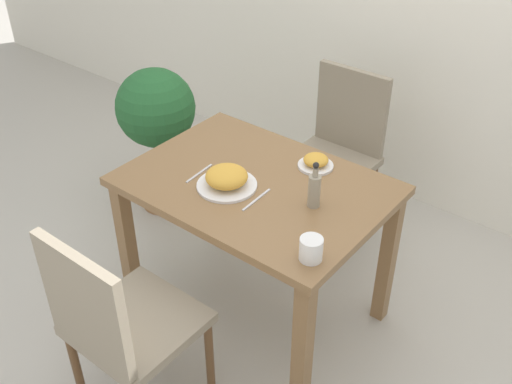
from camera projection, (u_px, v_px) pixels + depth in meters
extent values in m
plane|color=#B7B2A8|center=(256.00, 308.00, 2.86)|extent=(16.00, 16.00, 0.00)
cube|color=olive|center=(256.00, 186.00, 2.46)|extent=(1.06, 0.76, 0.04)
cube|color=olive|center=(128.00, 247.00, 2.70)|extent=(0.06, 0.06, 0.69)
cube|color=olive|center=(302.00, 351.00, 2.21)|extent=(0.06, 0.06, 0.69)
cube|color=olive|center=(223.00, 184.00, 3.12)|extent=(0.06, 0.06, 0.69)
cube|color=olive|center=(387.00, 259.00, 2.63)|extent=(0.06, 0.06, 0.69)
cube|color=gray|center=(138.00, 323.00, 2.19)|extent=(0.42, 0.42, 0.04)
cube|color=gray|center=(85.00, 306.00, 1.93)|extent=(0.40, 0.04, 0.44)
cylinder|color=brown|center=(210.00, 359.00, 2.35)|extent=(0.03, 0.03, 0.42)
cylinder|color=brown|center=(147.00, 317.00, 2.53)|extent=(0.03, 0.03, 0.42)
cylinder|color=brown|center=(77.00, 371.00, 2.30)|extent=(0.03, 0.03, 0.42)
cube|color=gray|center=(328.00, 164.00, 3.10)|extent=(0.42, 0.42, 0.04)
cube|color=gray|center=(352.00, 109.00, 3.09)|extent=(0.40, 0.04, 0.44)
cylinder|color=brown|center=(279.00, 204.00, 3.21)|extent=(0.03, 0.03, 0.42)
cylinder|color=brown|center=(336.00, 229.00, 3.02)|extent=(0.03, 0.03, 0.42)
cylinder|color=brown|center=(316.00, 175.00, 3.44)|extent=(0.03, 0.03, 0.42)
cylinder|color=brown|center=(371.00, 197.00, 3.25)|extent=(0.03, 0.03, 0.42)
cylinder|color=white|center=(227.00, 185.00, 2.41)|extent=(0.25, 0.25, 0.01)
ellipsoid|color=gold|center=(227.00, 176.00, 2.39)|extent=(0.17, 0.17, 0.07)
cylinder|color=white|center=(316.00, 166.00, 2.54)|extent=(0.15, 0.15, 0.01)
ellipsoid|color=gold|center=(316.00, 160.00, 2.52)|extent=(0.11, 0.11, 0.05)
cylinder|color=white|center=(311.00, 249.00, 2.03)|extent=(0.08, 0.08, 0.09)
cylinder|color=gray|center=(314.00, 191.00, 2.27)|extent=(0.05, 0.05, 0.13)
cylinder|color=gray|center=(316.00, 172.00, 2.22)|extent=(0.02, 0.02, 0.04)
sphere|color=black|center=(316.00, 165.00, 2.21)|extent=(0.02, 0.02, 0.02)
cube|color=silver|center=(199.00, 173.00, 2.49)|extent=(0.02, 0.17, 0.00)
cube|color=silver|center=(257.00, 200.00, 2.34)|extent=(0.02, 0.18, 0.00)
cylinder|color=brown|center=(163.00, 183.00, 3.49)|extent=(0.26, 0.26, 0.28)
cylinder|color=brown|center=(160.00, 153.00, 3.38)|extent=(0.05, 0.05, 0.13)
sphere|color=#235B2D|center=(155.00, 108.00, 3.22)|extent=(0.43, 0.43, 0.43)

